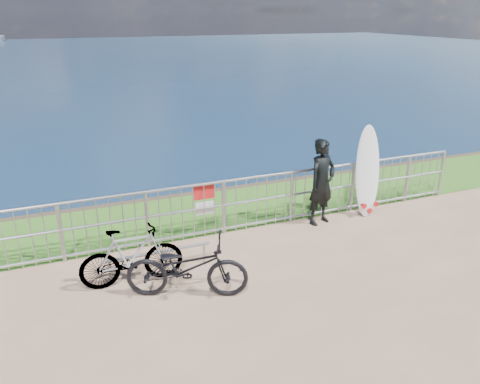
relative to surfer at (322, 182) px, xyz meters
name	(u,v)px	position (x,y,z in m)	size (l,w,h in m)	color
grass_strip	(228,209)	(-1.54, 1.37, -0.89)	(120.00, 120.00, 0.00)	#2F681C
railing	(247,203)	(-1.54, 0.27, -0.32)	(10.06, 0.10, 1.13)	#96999F
surfer	(322,182)	(0.00, 0.00, 0.00)	(0.65, 0.43, 1.79)	black
surfboard	(367,175)	(1.14, 0.03, 0.00)	(0.63, 0.59, 1.96)	white
bicycle_near	(187,267)	(-3.31, -1.57, -0.40)	(0.66, 1.88, 0.99)	black
bicycle_far	(132,256)	(-4.04, -0.91, -0.40)	(0.47, 1.65, 0.99)	black
bike_rack	(158,254)	(-3.56, -0.68, -0.59)	(1.81, 0.05, 0.38)	#96999F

